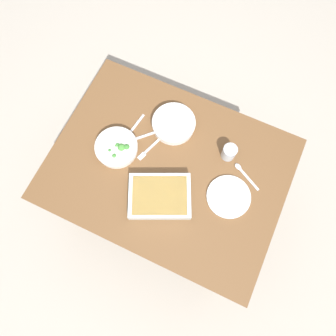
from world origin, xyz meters
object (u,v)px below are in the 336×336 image
spoon_spare (243,173)px  drink_cup (229,153)px  spoon_by_broccoli (131,131)px  fork_on_table (149,149)px  spoon_by_stew (152,133)px  stew_bowl (174,124)px  broccoli_bowl (117,147)px  baking_dish (160,196)px  side_plate (229,197)px

spoon_spare → drink_cup: bearing=-27.8°
spoon_by_broccoli → fork_on_table: 0.14m
spoon_by_stew → spoon_spare: (-0.52, 0.00, 0.00)m
spoon_by_stew → spoon_by_broccoli: 0.11m
stew_bowl → spoon_spare: size_ratio=1.40×
stew_bowl → spoon_by_stew: stew_bowl is taller
spoon_by_stew → spoon_by_broccoli: size_ratio=0.78×
drink_cup → spoon_spare: 0.13m
broccoli_bowl → baking_dish: size_ratio=0.61×
spoon_by_broccoli → fork_on_table: bearing=157.9°
spoon_by_broccoli → fork_on_table: spoon_by_broccoli is taller
broccoli_bowl → spoon_by_stew: size_ratio=1.60×
side_plate → spoon_by_broccoli: side_plate is taller
drink_cup → spoon_by_stew: bearing=7.9°
broccoli_bowl → spoon_spare: bearing=-166.4°
baking_dish → side_plate: 0.34m
side_plate → spoon_spare: bearing=-99.2°
spoon_by_broccoli → spoon_spare: same height
drink_cup → side_plate: (-0.09, 0.20, -0.03)m
stew_bowl → side_plate: 0.47m
baking_dish → side_plate: baking_dish is taller
spoon_spare → broccoli_bowl: bearing=13.6°
baking_dish → fork_on_table: bearing=-52.5°
spoon_by_stew → spoon_by_broccoli: (0.10, 0.03, 0.00)m
drink_cup → spoon_by_broccoli: 0.52m
baking_dish → side_plate: bearing=-154.5°
stew_bowl → drink_cup: size_ratio=2.70×
spoon_spare → fork_on_table: size_ratio=0.95×
fork_on_table → drink_cup: bearing=-159.9°
spoon_by_broccoli → spoon_spare: 0.62m
baking_dish → drink_cup: size_ratio=4.29×
spoon_spare → fork_on_table: (0.49, 0.08, -0.00)m
spoon_by_broccoli → side_plate: bearing=169.0°
stew_bowl → drink_cup: (-0.32, 0.03, 0.01)m
fork_on_table → baking_dish: bearing=127.5°
stew_bowl → side_plate: (-0.41, 0.24, -0.03)m
baking_dish → side_plate: (-0.31, -0.15, -0.03)m
side_plate → spoon_spare: side_plate is taller
drink_cup → fork_on_table: (0.38, 0.14, -0.04)m
spoon_by_stew → side_plate: bearing=163.4°
spoon_by_broccoli → broccoli_bowl: bearing=81.5°
baking_dish → spoon_spare: size_ratio=2.23×
baking_dish → drink_cup: drink_cup is taller
side_plate → fork_on_table: side_plate is taller
stew_bowl → baking_dish: bearing=104.7°
stew_bowl → baking_dish: 0.40m
drink_cup → side_plate: bearing=112.6°
fork_on_table → spoon_spare: bearing=-170.4°
spoon_spare → fork_on_table: bearing=9.6°
broccoli_bowl → drink_cup: size_ratio=2.60×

